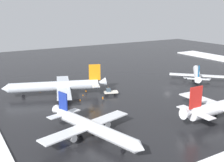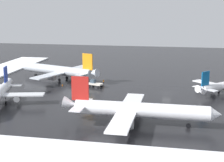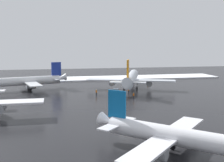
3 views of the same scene
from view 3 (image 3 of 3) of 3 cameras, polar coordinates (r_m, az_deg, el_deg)
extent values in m
plane|color=black|center=(53.57, 2.91, -8.19)|extent=(240.00, 240.00, 0.00)
cube|color=white|center=(118.46, -5.43, 0.49)|extent=(14.00, 116.00, 0.46)
cylinder|color=silver|center=(93.07, 3.93, 0.57)|extent=(28.22, 12.97, 3.27)
cone|color=silver|center=(108.52, 4.53, 1.53)|extent=(3.23, 3.71, 3.11)
cone|color=silver|center=(77.40, 3.08, -0.38)|extent=(4.18, 3.79, 3.18)
cube|color=silver|center=(91.17, -1.15, 0.26)|extent=(8.26, 13.19, 0.35)
cylinder|color=gray|center=(91.48, 0.09, -0.32)|extent=(3.73, 2.93, 1.92)
cube|color=silver|center=(90.01, 8.80, 0.08)|extent=(8.26, 13.19, 0.35)
cylinder|color=gray|center=(90.61, 7.57, -0.46)|extent=(3.73, 2.93, 1.92)
cube|color=orange|center=(79.29, 3.24, 2.40)|extent=(3.73, 1.64, 5.38)
cube|color=silver|center=(80.19, 1.18, -0.24)|extent=(3.93, 5.19, 0.23)
cube|color=silver|center=(79.70, 5.30, -0.31)|extent=(3.93, 5.19, 0.23)
cylinder|color=black|center=(103.24, 4.33, 0.43)|extent=(0.23, 0.23, 0.67)
cylinder|color=black|center=(103.42, 4.32, -0.34)|extent=(1.11, 0.68, 1.06)
cylinder|color=black|center=(90.58, 2.45, -0.53)|extent=(0.23, 0.23, 0.67)
cylinder|color=black|center=(90.78, 2.45, -1.40)|extent=(1.11, 0.68, 1.06)
cylinder|color=black|center=(90.27, 5.13, -0.58)|extent=(0.23, 0.23, 0.67)
cylinder|color=black|center=(90.47, 5.12, -1.45)|extent=(1.11, 0.68, 1.06)
cube|color=white|center=(58.92, -19.86, -4.08)|extent=(4.36, 12.70, 0.35)
cylinder|color=gray|center=(58.96, -21.77, -5.13)|extent=(3.33, 1.97, 1.95)
cylinder|color=white|center=(37.70, 14.59, -11.11)|extent=(17.37, 17.30, 2.50)
cone|color=white|center=(42.70, -1.03, -8.06)|extent=(3.35, 3.35, 2.43)
cube|color=white|center=(43.88, 14.37, -8.76)|extent=(9.02, 9.04, 0.26)
cylinder|color=gray|center=(42.65, 14.16, -10.26)|extent=(2.80, 2.80, 1.47)
cube|color=white|center=(33.27, 7.44, -13.87)|extent=(9.02, 9.04, 0.26)
cylinder|color=gray|center=(34.63, 9.07, -14.33)|extent=(2.80, 2.80, 1.47)
cube|color=#0C5999|center=(41.11, 1.00, -4.77)|extent=(2.27, 2.26, 4.11)
cube|color=white|center=(43.55, 2.72, -7.96)|extent=(3.84, 3.84, 0.18)
cube|color=white|center=(39.96, -0.53, -9.36)|extent=(3.84, 3.84, 0.18)
cylinder|color=black|center=(40.18, 12.25, -11.53)|extent=(0.18, 0.18, 0.51)
cylinder|color=black|center=(40.53, 12.21, -12.95)|extent=(0.75, 0.75, 0.81)
cylinder|color=black|center=(37.35, 10.43, -12.96)|extent=(0.18, 0.18, 0.51)
cylinder|color=black|center=(37.73, 10.39, -14.48)|extent=(0.75, 0.75, 0.81)
cylinder|color=silver|center=(93.62, -17.94, -0.06)|extent=(8.74, 24.28, 2.76)
cone|color=silver|center=(96.38, -10.10, 0.69)|extent=(3.00, 3.39, 2.69)
cube|color=silver|center=(87.53, -15.70, -0.63)|extent=(11.11, 6.09, 0.29)
cylinder|color=gray|center=(89.16, -16.14, -1.03)|extent=(2.26, 3.08, 1.62)
cube|color=silver|center=(100.55, -17.13, 0.33)|extent=(11.11, 6.09, 0.29)
cylinder|color=gray|center=(99.00, -17.19, -0.26)|extent=(2.26, 3.08, 1.62)
cube|color=navy|center=(95.56, -11.26, 2.41)|extent=(1.09, 3.22, 4.55)
cube|color=silver|center=(93.50, -10.92, 0.36)|extent=(4.30, 3.02, 0.19)
cube|color=silver|center=(98.17, -11.68, 0.67)|extent=(4.30, 3.02, 0.19)
cylinder|color=black|center=(92.42, -16.25, -0.85)|extent=(0.19, 0.19, 0.57)
cylinder|color=black|center=(92.59, -16.22, -1.57)|extent=(0.50, 0.94, 0.89)
cylinder|color=black|center=(95.91, -16.63, -0.57)|extent=(0.19, 0.19, 0.57)
cylinder|color=black|center=(96.07, -16.60, -1.27)|extent=(0.50, 0.94, 0.89)
cube|color=silver|center=(75.47, 0.70, -2.71)|extent=(5.07, 3.60, 0.50)
cube|color=#3F5160|center=(76.24, 0.78, -2.00)|extent=(1.82, 1.88, 1.10)
cylinder|color=black|center=(77.29, 0.11, -3.00)|extent=(0.96, 0.60, 0.90)
cylinder|color=black|center=(77.07, 1.57, -3.03)|extent=(0.96, 0.60, 0.90)
cylinder|color=black|center=(74.15, -0.21, -3.44)|extent=(0.96, 0.60, 0.90)
cylinder|color=black|center=(73.92, 1.31, -3.48)|extent=(0.96, 0.60, 0.90)
cylinder|color=black|center=(80.19, -3.26, -2.65)|extent=(0.16, 0.16, 0.85)
cylinder|color=black|center=(80.12, -3.12, -2.66)|extent=(0.16, 0.16, 0.85)
cylinder|color=orange|center=(80.03, -3.19, -2.14)|extent=(0.36, 0.36, 0.62)
sphere|color=tan|center=(79.96, -3.20, -1.83)|extent=(0.24, 0.24, 0.24)
cylinder|color=black|center=(83.15, 3.43, -2.29)|extent=(0.16, 0.16, 0.85)
cylinder|color=black|center=(83.29, 3.34, -2.27)|extent=(0.16, 0.16, 0.85)
cylinder|color=orange|center=(83.10, 3.39, -1.78)|extent=(0.36, 0.36, 0.62)
sphere|color=tan|center=(83.03, 3.39, -1.49)|extent=(0.24, 0.24, 0.24)
cylinder|color=black|center=(75.27, 4.49, -3.32)|extent=(0.16, 0.16, 0.85)
cylinder|color=black|center=(75.23, 4.34, -3.33)|extent=(0.16, 0.16, 0.85)
cylinder|color=orange|center=(75.12, 4.42, -2.77)|extent=(0.36, 0.36, 0.62)
sphere|color=tan|center=(75.04, 4.43, -2.45)|extent=(0.24, 0.24, 0.24)
cone|color=orange|center=(86.48, -0.79, -2.00)|extent=(0.36, 0.36, 0.55)
cone|color=orange|center=(84.50, 2.48, -2.23)|extent=(0.36, 0.36, 0.55)
cone|color=orange|center=(98.20, 7.25, -0.93)|extent=(0.36, 0.36, 0.55)
camera|label=1|loc=(133.93, -39.93, 11.83)|focal=45.00mm
camera|label=2|loc=(99.91, -74.72, 8.44)|focal=55.00mm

